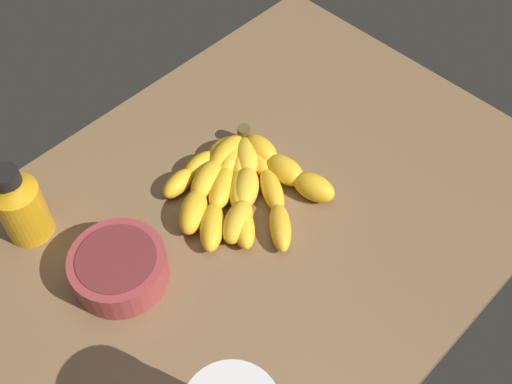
{
  "coord_description": "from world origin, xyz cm",
  "views": [
    {
      "loc": [
        35.91,
        36.38,
        73.82
      ],
      "look_at": [
        -0.82,
        0.27,
        5.68
      ],
      "focal_mm": 44.96,
      "sensor_mm": 36.0,
      "label": 1
    }
  ],
  "objects": [
    {
      "name": "small_bowl",
      "position": [
        18.43,
        -5.51,
        2.45
      ],
      "size": [
        12.54,
        12.54,
        4.77
      ],
      "color": "#993838",
      "rests_on": "ground_plane"
    },
    {
      "name": "honey_bottle",
      "position": [
        22.47,
        -20.38,
        5.61
      ],
      "size": [
        6.34,
        6.34,
        12.54
      ],
      "color": "orange",
      "rests_on": "ground_plane"
    },
    {
      "name": "banana_bunch",
      "position": [
        -2.63,
        -4.67,
        1.7
      ],
      "size": [
        21.37,
        21.43,
        3.79
      ],
      "color": "gold",
      "rests_on": "ground_plane"
    },
    {
      "name": "ground_plane",
      "position": [
        0.0,
        0.0,
        -1.55
      ],
      "size": [
        85.78,
        61.59,
        3.09
      ],
      "primitive_type": "cube",
      "color": "brown"
    }
  ]
}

